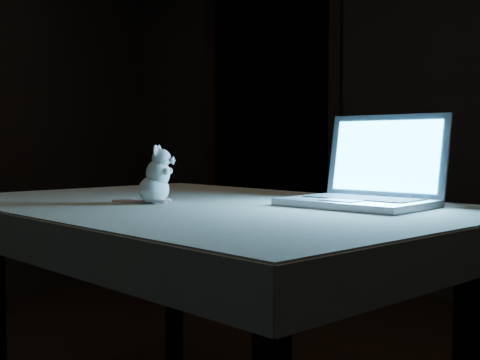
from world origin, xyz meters
The scene contains 6 objects.
back_wall centered at (0.00, 2.50, 1.30)m, with size 4.50×0.04×2.60m, color black.
doorway centered at (-1.10, 2.50, 1.06)m, with size 1.06×0.36×2.13m, color black, non-canonical shape.
table centered at (-0.08, -0.03, 0.40)m, with size 1.49×0.96×0.80m, color black, non-canonical shape.
tablecloth centered at (0.01, -0.02, 0.75)m, with size 1.60×1.07×0.11m, color beige, non-canonical shape.
laptop centered at (0.35, 0.08, 0.94)m, with size 0.39×0.34×0.26m, color silver, non-canonical shape.
plush_mouse centered at (-0.19, -0.12, 0.89)m, with size 0.12×0.12×0.17m, color white, non-canonical shape.
Camera 1 is at (0.92, -1.63, 0.98)m, focal length 48.00 mm.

